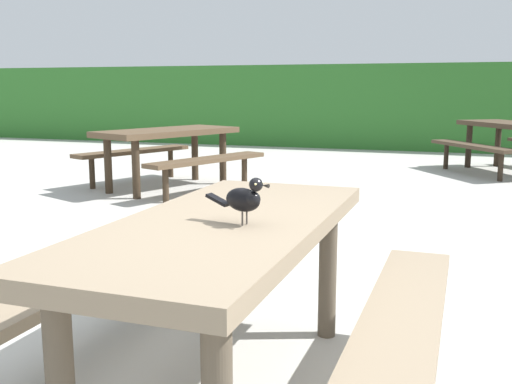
{
  "coord_description": "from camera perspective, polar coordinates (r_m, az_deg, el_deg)",
  "views": [
    {
      "loc": [
        0.68,
        -2.12,
        1.25
      ],
      "look_at": [
        -0.08,
        0.08,
        0.84
      ],
      "focal_mm": 41.69,
      "sensor_mm": 36.0,
      "label": 1
    }
  ],
  "objects": [
    {
      "name": "hedge_wall",
      "position": [
        12.99,
        16.2,
        7.89
      ],
      "size": [
        28.0,
        1.82,
        1.71
      ],
      "primitive_type": "cube",
      "color": "#2D6B28",
      "rests_on": "ground"
    },
    {
      "name": "picnic_table_foreground",
      "position": [
        2.4,
        -3.02,
        -6.83
      ],
      "size": [
        1.69,
        1.81,
        0.74
      ],
      "color": "#84725B",
      "rests_on": "ground"
    },
    {
      "name": "bird_grackle",
      "position": [
        2.21,
        -1.05,
        -0.59
      ],
      "size": [
        0.28,
        0.12,
        0.18
      ],
      "color": "black",
      "rests_on": "picnic_table_foreground"
    },
    {
      "name": "picnic_table_far_centre",
      "position": [
        7.46,
        -8.47,
        4.57
      ],
      "size": [
        2.2,
        2.22,
        0.74
      ],
      "color": "brown",
      "rests_on": "ground"
    }
  ]
}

